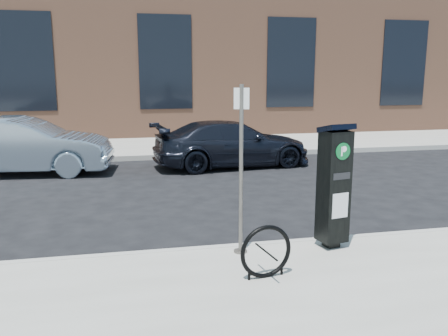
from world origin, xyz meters
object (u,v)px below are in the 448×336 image
object	(u,v)px
bike_rack	(266,252)
car_silver	(22,146)
car_dark	(232,144)
parking_kiosk	(334,185)
sign_pole	(241,172)

from	to	relation	value
bike_rack	car_silver	xyz separation A→B (m)	(-4.25, 7.82, 0.26)
car_dark	car_silver	bearing A→B (deg)	82.67
parking_kiosk	bike_rack	world-z (taller)	parking_kiosk
car_silver	car_dark	xyz separation A→B (m)	(5.59, -0.11, -0.10)
sign_pole	car_silver	distance (m)	8.11
parking_kiosk	sign_pole	size ratio (longest dim) A/B	0.77
parking_kiosk	car_dark	world-z (taller)	parking_kiosk
sign_pole	parking_kiosk	bearing A→B (deg)	12.96
bike_rack	sign_pole	bearing A→B (deg)	87.76
sign_pole	car_dark	size ratio (longest dim) A/B	0.52
parking_kiosk	car_dark	distance (m)	6.91
parking_kiosk	car_dark	xyz separation A→B (m)	(0.10, 6.89, -0.42)
bike_rack	parking_kiosk	bearing A→B (deg)	24.60
parking_kiosk	sign_pole	distance (m)	1.36
car_silver	sign_pole	bearing A→B (deg)	-143.46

